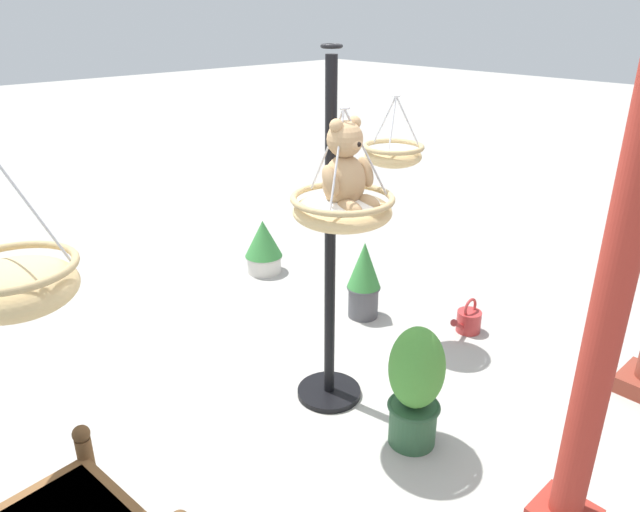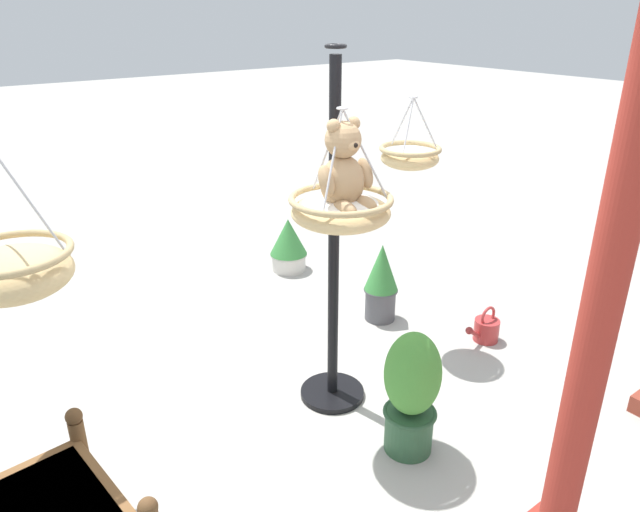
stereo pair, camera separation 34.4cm
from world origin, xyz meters
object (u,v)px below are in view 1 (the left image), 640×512
Objects in this scene: hanging_basket_with_teddy at (342,209)px; hanging_basket_right_low at (16,285)px; greenhouse_pillar_right at (614,290)px; teddy_bear at (346,171)px; hanging_basket_left_high at (393,154)px; display_pole_central at (330,305)px; watering_can at (468,320)px; potted_plant_flowering_red at (415,385)px; potted_plant_tall_leafy at (263,246)px; potted_plant_broad_leaf at (364,279)px.

hanging_basket_with_teddy is 1.66m from hanging_basket_right_low.
hanging_basket_with_teddy is 0.23× the size of greenhouse_pillar_right.
hanging_basket_left_high is (-1.09, -0.58, -0.18)m from teddy_bear.
greenhouse_pillar_right is at bearing 93.57° from display_pole_central.
watering_can is at bearing 136.10° from hanging_basket_left_high.
hanging_basket_right_low is (1.60, -0.45, -0.10)m from hanging_basket_with_teddy.
hanging_basket_left_high reaches higher than potted_plant_flowering_red.
greenhouse_pillar_right reaches higher than hanging_basket_left_high.
potted_plant_flowering_red reaches higher than watering_can.
hanging_basket_with_teddy is 1.20× the size of potted_plant_tall_leafy.
display_pole_central reaches higher than hanging_basket_with_teddy.
hanging_basket_right_low is 0.27× the size of greenhouse_pillar_right.
display_pole_central is at bearing -86.43° from greenhouse_pillar_right.
hanging_basket_right_low is 1.39× the size of potted_plant_tall_leafy.
watering_can is (-0.50, 0.48, -1.39)m from hanging_basket_left_high.
teddy_bear is 0.18× the size of greenhouse_pillar_right.
potted_plant_broad_leaf is (-2.74, -0.41, -1.01)m from hanging_basket_right_low.
potted_plant_broad_leaf is (-1.00, -0.61, -0.35)m from display_pole_central.
potted_plant_tall_leafy is at bearing -76.74° from watering_can.
greenhouse_pillar_right is 8.16× the size of watering_can.
hanging_basket_right_low is (1.60, -0.47, -0.31)m from teddy_bear.
potted_plant_tall_leafy is (-0.94, -1.93, -0.43)m from display_pole_central.
display_pole_central is 2.19m from potted_plant_tall_leafy.
greenhouse_pillar_right is 1.35m from potted_plant_flowering_red.
hanging_basket_with_teddy reaches higher than potted_plant_broad_leaf.
potted_plant_tall_leafy is (-1.09, -2.18, -1.18)m from hanging_basket_with_teddy.
potted_plant_broad_leaf is (-1.15, -0.86, -1.11)m from hanging_basket_with_teddy.
hanging_basket_right_low is at bearing -26.52° from potted_plant_flowering_red.
display_pole_central reaches higher than watering_can.
hanging_basket_right_low reaches higher than potted_plant_tall_leafy.
potted_plant_broad_leaf is 0.93m from watering_can.
display_pole_central is at bearing 63.97° from potted_plant_tall_leafy.
potted_plant_tall_leafy is (-2.69, -1.73, -1.09)m from hanging_basket_right_low.
hanging_basket_with_teddy is 0.87× the size of hanging_basket_right_low.
teddy_bear is 1.69m from hanging_basket_right_low.
display_pole_central is 0.75m from potted_plant_flowering_red.
potted_plant_flowering_red is 2.78m from potted_plant_tall_leafy.
greenhouse_pillar_right reaches higher than hanging_basket_with_teddy.
hanging_basket_left_high is at bearing -131.79° from potted_plant_flowering_red.
potted_plant_flowering_red is (-0.19, 0.44, -1.04)m from hanging_basket_with_teddy.
watering_can is at bearing -132.18° from greenhouse_pillar_right.
greenhouse_pillar_right is at bearing 135.13° from hanging_basket_right_low.
teddy_bear is 1.42m from greenhouse_pillar_right.
potted_plant_broad_leaf is (-0.95, -1.30, -0.06)m from potted_plant_flowering_red.
hanging_basket_left_high is 1.72m from potted_plant_flowering_red.
hanging_basket_left_high reaches higher than watering_can.
hanging_basket_with_teddy is at bearing 63.38° from potted_plant_tall_leafy.
potted_plant_flowering_red is at bearing 71.09° from potted_plant_tall_leafy.
hanging_basket_left_high reaches higher than potted_plant_broad_leaf.
display_pole_central is 3.34× the size of potted_plant_broad_leaf.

